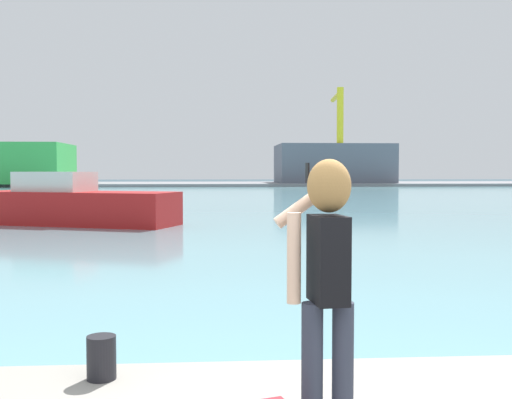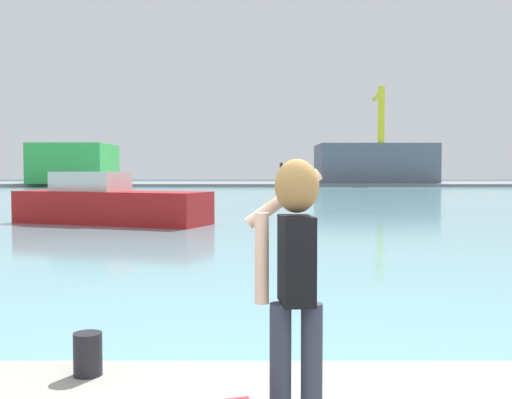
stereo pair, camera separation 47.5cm
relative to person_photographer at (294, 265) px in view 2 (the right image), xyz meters
name	(u,v)px [view 2 (the right image)]	position (x,y,z in m)	size (l,w,h in m)	color
ground_plane	(260,196)	(0.16, 49.41, -1.63)	(220.00, 220.00, 0.00)	#334751
harbor_water	(260,195)	(0.16, 51.41, -1.62)	(140.00, 100.00, 0.02)	#6BA8B2
far_shore_dock	(258,184)	(0.16, 91.41, -1.41)	(140.00, 20.00, 0.43)	gray
person_photographer	(294,265)	(0.00, 0.00, 0.00)	(0.53, 0.55, 1.74)	#2D3342
harbor_bollard	(87,354)	(-1.62, 1.04, -0.89)	(0.23, 0.23, 0.35)	black
boat_moored	(108,204)	(-6.45, 21.59, -0.78)	(8.70, 5.31, 2.18)	#B21919
warehouse_left	(74,164)	(-27.30, 86.38, 1.70)	(10.64, 12.12, 5.80)	green
warehouse_right	(373,164)	(18.09, 90.33, 1.78)	(17.46, 11.97, 5.94)	slate
port_crane	(379,125)	(18.25, 86.55, 7.47)	(1.58, 9.97, 14.23)	yellow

